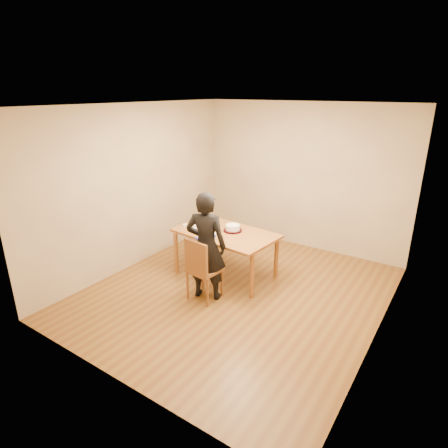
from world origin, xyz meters
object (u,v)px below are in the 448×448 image
Objects in this scene: dining_table at (226,233)px; cake at (233,228)px; cake_plate at (233,230)px; dining_chair at (205,270)px; person at (206,246)px.

dining_table is 0.14m from cake.
cake_plate is at bearing 60.24° from dining_table.
dining_table is 3.82× the size of dining_chair.
dining_chair is 1.82× the size of cake.
dining_chair is 0.95m from cake.
dining_chair is 1.40× the size of cake_plate.
dining_table is at bearing -96.92° from person.
dining_table is 0.84m from dining_chair.
person reaches higher than cake.
dining_table is 0.75m from person.
dining_table is 1.00× the size of person.
cake is (0.00, 0.00, 0.05)m from cake_plate.
dining_chair is at bearing -84.73° from cake.
cake_plate is 1.31× the size of cake.
person is (0.08, -0.83, 0.04)m from cake_plate.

